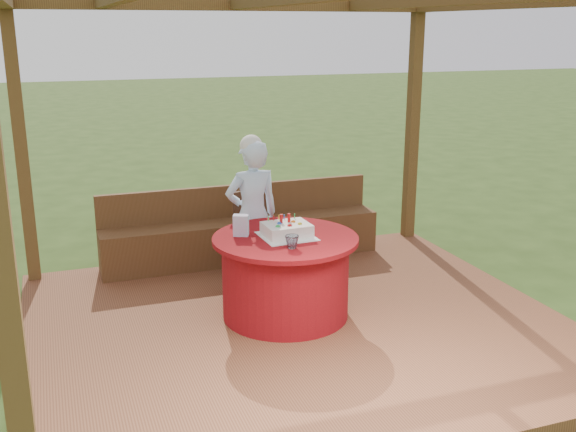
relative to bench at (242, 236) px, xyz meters
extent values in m
plane|color=#2B4416|center=(0.00, -1.72, -0.38)|extent=(60.00, 60.00, 0.00)
cube|color=brown|center=(0.00, -1.72, -0.32)|extent=(4.50, 4.00, 0.12)
cube|color=brown|center=(-2.13, -3.60, 1.03)|extent=(0.12, 0.12, 2.60)
cube|color=brown|center=(-2.13, 0.16, 1.03)|extent=(0.12, 0.12, 2.60)
cube|color=brown|center=(2.13, 0.16, 1.03)|extent=(0.12, 0.12, 2.60)
cube|color=brown|center=(0.00, 0.16, 2.40)|extent=(4.50, 0.14, 0.12)
cube|color=brown|center=(2.13, -1.72, 2.40)|extent=(0.14, 4.00, 0.12)
cube|color=brown|center=(0.00, -0.02, -0.04)|extent=(3.00, 0.42, 0.45)
cube|color=brown|center=(0.00, 0.16, 0.36)|extent=(3.00, 0.06, 0.35)
cylinder|color=maroon|center=(-0.05, -1.54, 0.08)|extent=(1.09, 1.09, 0.68)
cylinder|color=maroon|center=(-0.05, -1.54, 0.44)|extent=(1.25, 1.25, 0.04)
cube|color=#3D2013|center=(0.07, -0.48, 0.14)|extent=(0.52, 0.52, 0.05)
cylinder|color=#3D2013|center=(-0.03, -0.68, -0.06)|extent=(0.04, 0.04, 0.40)
cylinder|color=#3D2013|center=(0.27, -0.57, -0.06)|extent=(0.04, 0.04, 0.40)
cylinder|color=#3D2013|center=(-0.14, -0.38, -0.06)|extent=(0.04, 0.04, 0.40)
cylinder|color=#3D2013|center=(0.16, -0.27, -0.06)|extent=(0.04, 0.04, 0.40)
cube|color=#3D2013|center=(0.00, -0.31, 0.36)|extent=(0.39, 0.18, 0.45)
imported|color=#ABD3FF|center=(-0.12, -0.81, 0.46)|extent=(0.56, 0.40, 1.45)
sphere|color=white|center=(-0.12, -0.81, 1.12)|extent=(0.21, 0.21, 0.21)
cube|color=white|center=(-0.04, -1.54, 0.46)|extent=(0.45, 0.45, 0.01)
cube|color=white|center=(-0.04, -1.54, 0.52)|extent=(0.39, 0.32, 0.11)
cylinder|color=red|center=(-0.07, -1.50, 0.61)|extent=(0.03, 0.03, 0.07)
cylinder|color=red|center=(0.00, -1.50, 0.61)|extent=(0.03, 0.03, 0.07)
sphere|color=green|center=(-0.14, -1.60, 0.58)|extent=(0.04, 0.04, 0.04)
sphere|color=red|center=(-0.04, -1.61, 0.58)|extent=(0.04, 0.04, 0.04)
sphere|color=yellow|center=(0.06, -1.59, 0.58)|extent=(0.04, 0.04, 0.04)
sphere|color=blue|center=(-0.10, -1.52, 0.58)|extent=(0.04, 0.04, 0.04)
sphere|color=orange|center=(0.03, -1.51, 0.58)|extent=(0.04, 0.04, 0.04)
cube|color=#F19CDB|center=(-0.40, -1.39, 0.55)|extent=(0.15, 0.13, 0.18)
imported|color=white|center=(-0.10, -1.85, 0.51)|extent=(0.12, 0.12, 0.11)
camera|label=1|loc=(-1.89, -6.70, 2.18)|focal=42.00mm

